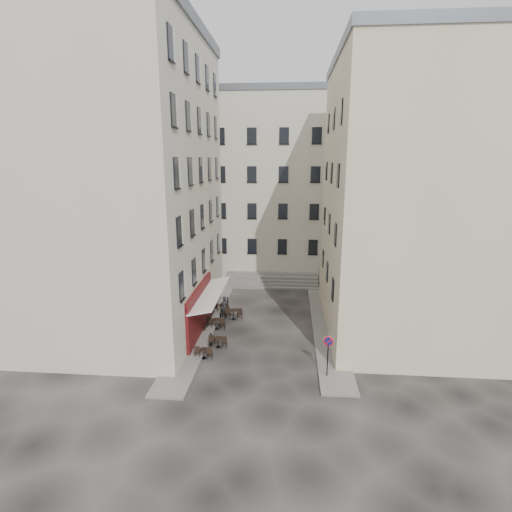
# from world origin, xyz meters

# --- Properties ---
(ground) EXTENTS (90.00, 90.00, 0.00)m
(ground) POSITION_xyz_m (0.00, 0.00, 0.00)
(ground) COLOR black
(ground) RESTS_ON ground
(sidewalk_left) EXTENTS (2.00, 22.00, 0.12)m
(sidewalk_left) POSITION_xyz_m (-4.50, 4.00, 0.06)
(sidewalk_left) COLOR slate
(sidewalk_left) RESTS_ON ground
(sidewalk_right) EXTENTS (2.00, 18.00, 0.12)m
(sidewalk_right) POSITION_xyz_m (4.50, 3.00, 0.06)
(sidewalk_right) COLOR slate
(sidewalk_right) RESTS_ON ground
(building_left) EXTENTS (12.20, 16.20, 20.60)m
(building_left) POSITION_xyz_m (-10.50, 3.00, 10.31)
(building_left) COLOR beige
(building_left) RESTS_ON ground
(building_right) EXTENTS (12.20, 14.20, 18.60)m
(building_right) POSITION_xyz_m (10.50, 3.50, 9.31)
(building_right) COLOR beige
(building_right) RESTS_ON ground
(building_back) EXTENTS (18.20, 10.20, 18.60)m
(building_back) POSITION_xyz_m (-1.00, 19.00, 9.31)
(building_back) COLOR beige
(building_back) RESTS_ON ground
(cafe_storefront) EXTENTS (1.74, 7.30, 3.50)m
(cafe_storefront) POSITION_xyz_m (-4.32, 1.00, 1.88)
(cafe_storefront) COLOR #451009
(cafe_storefront) RESTS_ON ground
(stone_steps) EXTENTS (9.00, 3.15, 0.80)m
(stone_steps) POSITION_xyz_m (0.00, 12.57, 0.40)
(stone_steps) COLOR #64625F
(stone_steps) RESTS_ON ground
(bollard_near) EXTENTS (0.12, 0.12, 0.98)m
(bollard_near) POSITION_xyz_m (-3.25, -1.00, 0.53)
(bollard_near) COLOR black
(bollard_near) RESTS_ON ground
(bollard_mid) EXTENTS (0.12, 0.12, 0.98)m
(bollard_mid) POSITION_xyz_m (-3.25, 2.50, 0.53)
(bollard_mid) COLOR black
(bollard_mid) RESTS_ON ground
(bollard_far) EXTENTS (0.12, 0.12, 0.98)m
(bollard_far) POSITION_xyz_m (-3.25, 6.00, 0.53)
(bollard_far) COLOR black
(bollard_far) RESTS_ON ground
(no_parking_sign) EXTENTS (0.55, 0.20, 2.50)m
(no_parking_sign) POSITION_xyz_m (3.95, -4.13, 1.77)
(no_parking_sign) COLOR black
(no_parking_sign) RESTS_ON ground
(bistro_table_a) EXTENTS (1.13, 0.53, 0.79)m
(bistro_table_a) POSITION_xyz_m (-3.39, -2.56, 0.41)
(bistro_table_a) COLOR black
(bistro_table_a) RESTS_ON ground
(bistro_table_b) EXTENTS (1.20, 0.56, 0.84)m
(bistro_table_b) POSITION_xyz_m (-2.78, -1.04, 0.43)
(bistro_table_b) COLOR black
(bistro_table_b) RESTS_ON ground
(bistro_table_c) EXTENTS (1.36, 0.64, 0.96)m
(bistro_table_c) POSITION_xyz_m (-3.44, 1.77, 0.49)
(bistro_table_c) COLOR black
(bistro_table_c) RESTS_ON ground
(bistro_table_d) EXTENTS (1.36, 0.64, 0.96)m
(bistro_table_d) POSITION_xyz_m (-2.42, 3.66, 0.49)
(bistro_table_d) COLOR black
(bistro_table_d) RESTS_ON ground
(bistro_table_e) EXTENTS (1.30, 0.61, 0.92)m
(bistro_table_e) POSITION_xyz_m (-3.60, 4.77, 0.47)
(bistro_table_e) COLOR black
(bistro_table_e) RESTS_ON ground
(pedestrian) EXTENTS (0.76, 0.64, 1.76)m
(pedestrian) POSITION_xyz_m (-3.18, 3.87, 0.88)
(pedestrian) COLOR black
(pedestrian) RESTS_ON ground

